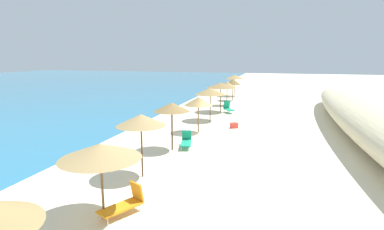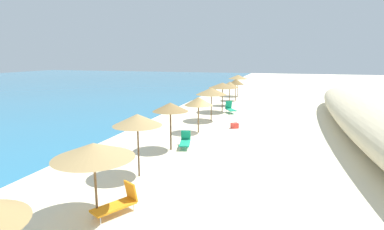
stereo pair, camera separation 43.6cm
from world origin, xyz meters
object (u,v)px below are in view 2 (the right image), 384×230
beach_umbrella_10 (238,77)px  beach_umbrella_7 (223,85)px  beach_umbrella_3 (137,120)px  beach_umbrella_6 (211,91)px  beach_umbrella_5 (198,101)px  beach_umbrella_4 (170,107)px  beach_umbrella_2 (93,151)px  beach_umbrella_8 (230,85)px  lounge_chair_0 (185,141)px  lounge_chair_3 (119,202)px  lounge_chair_2 (230,108)px  beach_umbrella_9 (236,82)px  cooler_box (235,126)px

beach_umbrella_10 → beach_umbrella_7: bearing=-178.0°
beach_umbrella_3 → beach_umbrella_6: size_ratio=1.03×
beach_umbrella_5 → beach_umbrella_4: bearing=175.1°
beach_umbrella_2 → beach_umbrella_3: bearing=4.7°
beach_umbrella_3 → beach_umbrella_8: 21.33m
beach_umbrella_2 → beach_umbrella_7: bearing=0.1°
beach_umbrella_4 → lounge_chair_0: bearing=-37.8°
beach_umbrella_7 → lounge_chair_3: 20.56m
beach_umbrella_2 → lounge_chair_2: beach_umbrella_2 is taller
beach_umbrella_8 → beach_umbrella_9: size_ratio=1.00×
beach_umbrella_2 → beach_umbrella_7: beach_umbrella_7 is taller
beach_umbrella_7 → beach_umbrella_6: bearing=179.2°
beach_umbrella_6 → beach_umbrella_8: beach_umbrella_6 is taller
beach_umbrella_4 → beach_umbrella_10: size_ratio=0.97×
beach_umbrella_8 → lounge_chair_0: size_ratio=1.63×
cooler_box → beach_umbrella_6: bearing=47.1°
beach_umbrella_4 → lounge_chair_0: beach_umbrella_4 is taller
beach_umbrella_4 → lounge_chair_2: beach_umbrella_4 is taller
beach_umbrella_6 → beach_umbrella_2: bearing=-179.7°
beach_umbrella_4 → beach_umbrella_8: beach_umbrella_4 is taller
beach_umbrella_3 → lounge_chair_2: beach_umbrella_3 is taller
beach_umbrella_10 → lounge_chair_3: size_ratio=1.73×
beach_umbrella_8 → beach_umbrella_7: bearing=-179.0°
lounge_chair_2 → beach_umbrella_5: bearing=54.4°
lounge_chair_0 → beach_umbrella_4: bearing=38.3°
beach_umbrella_6 → beach_umbrella_8: size_ratio=1.06×
beach_umbrella_8 → cooler_box: bearing=-167.5°
beach_umbrella_3 → beach_umbrella_6: bearing=-1.0°
beach_umbrella_2 → beach_umbrella_4: 7.92m
beach_umbrella_6 → beach_umbrella_9: size_ratio=1.05×
lounge_chair_0 → beach_umbrella_9: bearing=-103.1°
beach_umbrella_6 → beach_umbrella_9: beach_umbrella_6 is taller
cooler_box → beach_umbrella_4: bearing=158.1°
beach_umbrella_6 → beach_umbrella_10: beach_umbrella_10 is taller
beach_umbrella_2 → lounge_chair_0: size_ratio=1.66×
beach_umbrella_7 → lounge_chair_2: size_ratio=1.76×
beach_umbrella_6 → beach_umbrella_10: 16.68m
beach_umbrella_4 → beach_umbrella_10: bearing=0.2°
cooler_box → beach_umbrella_7: bearing=19.4°
beach_umbrella_5 → beach_umbrella_10: bearing=1.3°
beach_umbrella_2 → beach_umbrella_3: (3.73, 0.31, 0.26)m
lounge_chair_3 → cooler_box: size_ratio=3.32×
beach_umbrella_8 → beach_umbrella_2: bearing=-179.8°
lounge_chair_3 → beach_umbrella_2: bearing=68.7°
beach_umbrella_8 → lounge_chair_3: (-24.59, -0.64, -1.89)m
beach_umbrella_5 → beach_umbrella_9: (16.61, 0.06, 0.05)m
beach_umbrella_2 → lounge_chair_0: bearing=-1.6°
lounge_chair_2 → beach_umbrella_2: bearing=57.5°
beach_umbrella_10 → cooler_box: (-18.85, -2.72, -2.40)m
beach_umbrella_5 → lounge_chair_2: bearing=-5.2°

